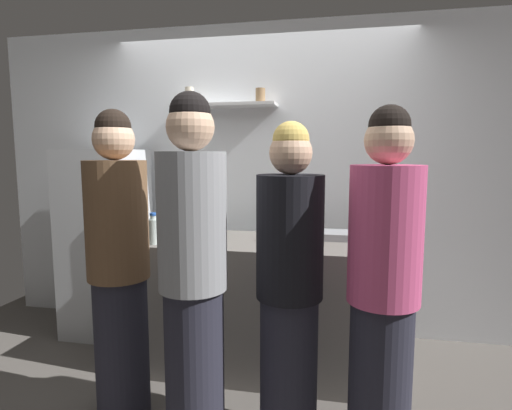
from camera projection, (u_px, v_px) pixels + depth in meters
ground_plane at (223, 404)px, 2.51m from camera, size 5.28×5.28×0.00m
back_wall_assembly at (261, 179)px, 3.57m from camera, size 4.80×0.32×2.60m
refrigerator at (106, 242)px, 3.49m from camera, size 0.60×0.60×1.56m
counter at (256, 304)px, 2.92m from camera, size 1.83×0.69×0.92m
baking_pan at (334, 235)px, 2.93m from camera, size 0.34×0.24×0.05m
utensil_holder at (296, 229)px, 2.95m from camera, size 0.10×0.10×0.23m
wine_bottle_pale_glass at (162, 215)px, 3.25m from camera, size 0.07×0.07×0.33m
wine_bottle_green_glass at (214, 219)px, 3.08m from camera, size 0.07×0.07×0.31m
wine_bottle_amber_glass at (305, 227)px, 2.75m from camera, size 0.08×0.08×0.31m
water_bottle_plastic at (154, 230)px, 2.75m from camera, size 0.08×0.08×0.21m
person_blonde at (289, 289)px, 2.10m from camera, size 0.34×0.34×1.68m
person_brown_jacket at (119, 269)px, 2.30m from camera, size 0.34×0.34×1.76m
person_grey_hoodie at (193, 277)px, 2.04m from camera, size 0.34×0.34×1.81m
person_pink_top at (383, 292)px, 1.95m from camera, size 0.34×0.34×1.74m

